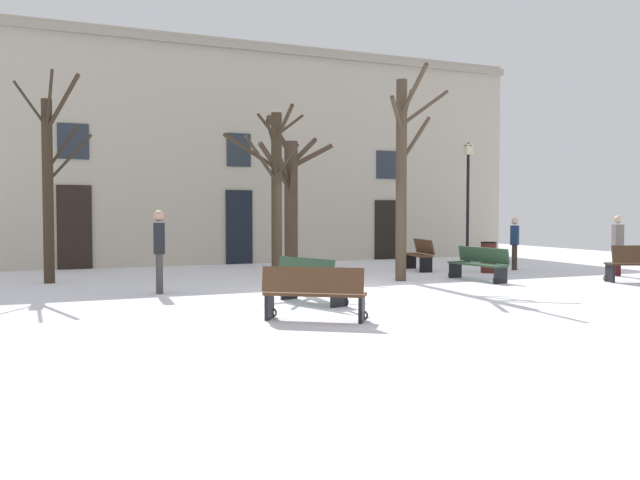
{
  "coord_description": "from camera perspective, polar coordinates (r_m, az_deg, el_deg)",
  "views": [
    {
      "loc": [
        -6.57,
        -13.75,
        1.78
      ],
      "look_at": [
        0.0,
        1.6,
        1.07
      ],
      "focal_mm": 37.02,
      "sensor_mm": 36.0,
      "label": 1
    }
  ],
  "objects": [
    {
      "name": "ground_plane",
      "position": [
        15.34,
        2.36,
        -4.21
      ],
      "size": [
        34.11,
        34.11,
        0.0
      ],
      "primitive_type": "plane",
      "color": "white"
    },
    {
      "name": "building_facade",
      "position": [
        23.02,
        -6.55,
        7.64
      ],
      "size": [
        21.32,
        0.6,
        7.62
      ],
      "color": "#BCB29E",
      "rests_on": "ground"
    },
    {
      "name": "tree_center",
      "position": [
        17.1,
        7.19,
        6.1
      ],
      "size": [
        2.19,
        2.49,
        5.29
      ],
      "color": "#4C3D2D",
      "rests_on": "ground"
    },
    {
      "name": "tree_left_of_center",
      "position": [
        19.04,
        -2.51,
        3.82
      ],
      "size": [
        2.52,
        1.98,
        4.63
      ],
      "color": "#423326",
      "rests_on": "ground"
    },
    {
      "name": "tree_near_facade",
      "position": [
        17.7,
        -22.36,
        4.67
      ],
      "size": [
        1.83,
        1.54,
        5.11
      ],
      "color": "#382B1E",
      "rests_on": "ground"
    },
    {
      "name": "tree_right_of_center",
      "position": [
        16.18,
        -3.87,
        4.43
      ],
      "size": [
        2.1,
        2.14,
        4.29
      ],
      "color": "#382B1E",
      "rests_on": "ground"
    },
    {
      "name": "streetlamp",
      "position": [
        22.92,
        12.66,
        4.23
      ],
      "size": [
        0.3,
        0.3,
        4.14
      ],
      "color": "black",
      "rests_on": "ground"
    },
    {
      "name": "litter_bin",
      "position": [
        19.86,
        14.36,
        -1.45
      ],
      "size": [
        0.47,
        0.47,
        0.9
      ],
      "color": "#4C1E19",
      "rests_on": "ground"
    },
    {
      "name": "bench_by_litter_bin",
      "position": [
        10.76,
        -0.51,
        -4.6
      ],
      "size": [
        1.64,
        1.33,
        0.9
      ],
      "rotation": [
        0.0,
        0.0,
        2.54
      ],
      "color": "#51331E",
      "rests_on": "ground"
    },
    {
      "name": "bench_back_to_back_left",
      "position": [
        12.85,
        -0.82,
        -3.44
      ],
      "size": [
        0.96,
        1.69,
        0.9
      ],
      "rotation": [
        0.0,
        0.0,
        1.89
      ],
      "color": "#2D4C33",
      "rests_on": "ground"
    },
    {
      "name": "bench_facing_shops",
      "position": [
        17.57,
        13.57,
        -1.98
      ],
      "size": [
        0.66,
        1.87,
        0.86
      ],
      "rotation": [
        0.0,
        0.0,
        4.81
      ],
      "color": "#2D4C33",
      "rests_on": "ground"
    },
    {
      "name": "bench_far_corner",
      "position": [
        20.24,
        8.61,
        -1.24
      ],
      "size": [
        0.78,
        1.61,
        0.95
      ],
      "rotation": [
        0.0,
        0.0,
        4.5
      ],
      "color": "#51331E",
      "rests_on": "ground"
    },
    {
      "name": "person_near_bench",
      "position": [
        14.74,
        -13.73,
        -0.58
      ],
      "size": [
        0.26,
        0.4,
        1.81
      ],
      "rotation": [
        0.0,
        0.0,
        1.47
      ],
      "color": "#403D3A",
      "rests_on": "ground"
    },
    {
      "name": "person_by_shop_door",
      "position": [
        20.02,
        24.33,
        -0.19
      ],
      "size": [
        0.38,
        0.44,
        1.68
      ],
      "rotation": [
        0.0,
        0.0,
        1.03
      ],
      "color": "#350F0F",
      "rests_on": "ground"
    },
    {
      "name": "person_crossing_plaza",
      "position": [
        21.02,
        16.48,
        -0.1
      ],
      "size": [
        0.43,
        0.42,
        1.6
      ],
      "rotation": [
        0.0,
        0.0,
        3.89
      ],
      "color": "#2D271E",
      "rests_on": "ground"
    }
  ]
}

